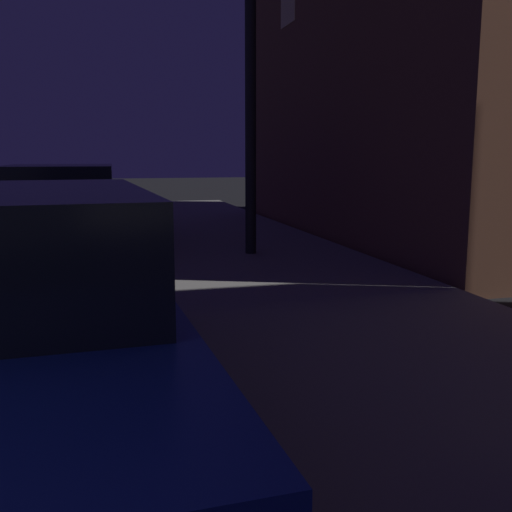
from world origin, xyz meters
TOP-DOWN VIEW (x-y plane):
  - car_green at (2.85, 9.38)m, footprint 2.21×4.58m

SIDE VIEW (x-z plane):
  - car_green at x=2.85m, z-range -0.01..1.42m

